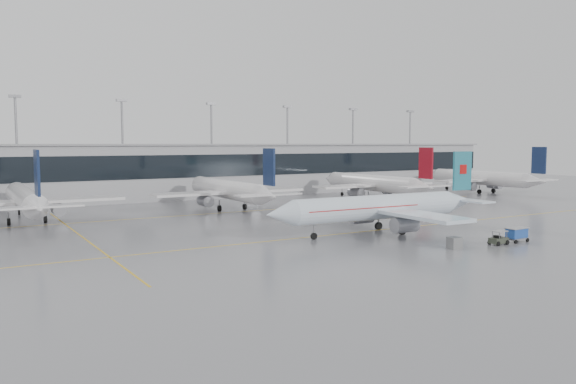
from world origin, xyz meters
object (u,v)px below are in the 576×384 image
air_canada_jet (384,207)px  gse_unit (454,243)px  baggage_cart (517,234)px  baggage_tug (498,240)px

air_canada_jet → gse_unit: (-0.70, -13.73, -2.87)m
air_canada_jet → baggage_cart: size_ratio=11.94×
baggage_cart → gse_unit: (-10.52, 0.64, -0.36)m
baggage_tug → air_canada_jet: bearing=111.5°
air_canada_jet → gse_unit: air_canada_jet is taller
baggage_tug → gse_unit: (-6.92, 0.75, 0.11)m
air_canada_jet → gse_unit: 14.04m
baggage_cart → gse_unit: 10.54m
air_canada_jet → baggage_tug: air_canada_jet is taller
air_canada_jet → baggage_tug: size_ratio=10.21×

